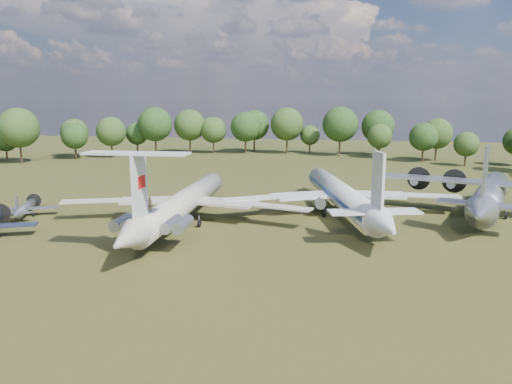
% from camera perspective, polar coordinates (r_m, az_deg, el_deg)
% --- Properties ---
extents(ground, '(300.00, 300.00, 0.00)m').
position_cam_1_polar(ground, '(73.23, -6.33, -3.40)').
color(ground, '#233D14').
rests_on(ground, ground).
extents(il62_airliner, '(38.47, 49.14, 4.70)m').
position_cam_1_polar(il62_airliner, '(72.19, -8.28, -1.73)').
color(il62_airliner, silver).
rests_on(il62_airliner, ground).
extents(tu104_jet, '(48.23, 56.88, 4.90)m').
position_cam_1_polar(tu104_jet, '(77.60, 9.74, -0.83)').
color(tu104_jet, '#BDBDBD').
rests_on(tu104_jet, ground).
extents(an12_transport, '(45.30, 47.90, 5.12)m').
position_cam_1_polar(an12_transport, '(83.75, 25.12, -0.78)').
color(an12_transport, '#95969C').
rests_on(an12_transport, ground).
extents(small_prop_northwest, '(14.02, 15.96, 1.95)m').
position_cam_1_polar(small_prop_northwest, '(83.56, -24.87, -1.89)').
color(small_prop_northwest, '#9FA2A7').
rests_on(small_prop_northwest, ground).
extents(person_on_il62, '(0.71, 0.52, 1.80)m').
position_cam_1_polar(person_on_il62, '(59.34, -12.04, -1.35)').
color(person_on_il62, brown).
rests_on(person_on_il62, il62_airliner).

